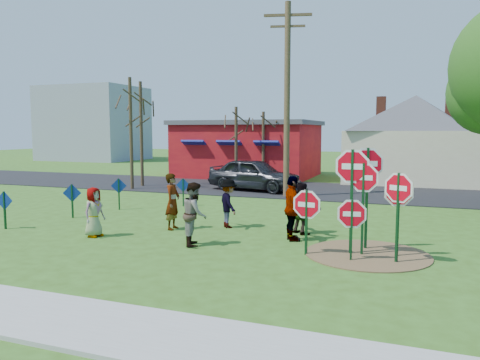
{
  "coord_description": "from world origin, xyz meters",
  "views": [
    {
      "loc": [
        5.57,
        -13.24,
        3.2
      ],
      "look_at": [
        0.17,
        1.13,
        1.58
      ],
      "focal_mm": 35.0,
      "sensor_mm": 36.0,
      "label": 1
    }
  ],
  "objects_px": {
    "stop_sign_b": "(367,172)",
    "stop_sign_d": "(399,198)",
    "person_b": "(173,201)",
    "utility_pole": "(287,96)",
    "person_a": "(94,212)",
    "stop_sign_a": "(307,209)",
    "stop_sign_c": "(363,187)",
    "suv": "(254,174)"
  },
  "relations": [
    {
      "from": "stop_sign_b",
      "to": "stop_sign_d",
      "type": "relative_size",
      "value": 1.35
    },
    {
      "from": "person_b",
      "to": "utility_pole",
      "type": "distance_m",
      "value": 9.57
    },
    {
      "from": "stop_sign_b",
      "to": "person_a",
      "type": "bearing_deg",
      "value": 170.66
    },
    {
      "from": "person_a",
      "to": "person_b",
      "type": "bearing_deg",
      "value": -37.9
    },
    {
      "from": "stop_sign_a",
      "to": "person_a",
      "type": "distance_m",
      "value": 6.5
    },
    {
      "from": "utility_pole",
      "to": "stop_sign_a",
      "type": "bearing_deg",
      "value": -72.27
    },
    {
      "from": "stop_sign_c",
      "to": "stop_sign_d",
      "type": "relative_size",
      "value": 1.17
    },
    {
      "from": "person_b",
      "to": "stop_sign_d",
      "type": "bearing_deg",
      "value": -102.55
    },
    {
      "from": "stop_sign_d",
      "to": "person_a",
      "type": "relative_size",
      "value": 1.43
    },
    {
      "from": "person_b",
      "to": "utility_pole",
      "type": "height_order",
      "value": "utility_pole"
    },
    {
      "from": "person_b",
      "to": "utility_pole",
      "type": "relative_size",
      "value": 0.2
    },
    {
      "from": "stop_sign_b",
      "to": "person_a",
      "type": "distance_m",
      "value": 8.09
    },
    {
      "from": "suv",
      "to": "stop_sign_d",
      "type": "bearing_deg",
      "value": -134.44
    },
    {
      "from": "stop_sign_d",
      "to": "person_b",
      "type": "distance_m",
      "value": 7.07
    },
    {
      "from": "stop_sign_b",
      "to": "person_b",
      "type": "distance_m",
      "value": 6.28
    },
    {
      "from": "stop_sign_b",
      "to": "stop_sign_d",
      "type": "distance_m",
      "value": 1.14
    },
    {
      "from": "person_a",
      "to": "suv",
      "type": "height_order",
      "value": "suv"
    },
    {
      "from": "stop_sign_a",
      "to": "stop_sign_c",
      "type": "bearing_deg",
      "value": 25.28
    },
    {
      "from": "person_b",
      "to": "suv",
      "type": "relative_size",
      "value": 0.37
    },
    {
      "from": "stop_sign_c",
      "to": "stop_sign_d",
      "type": "bearing_deg",
      "value": 15.56
    },
    {
      "from": "stop_sign_a",
      "to": "person_b",
      "type": "distance_m",
      "value": 5.02
    },
    {
      "from": "stop_sign_b",
      "to": "suv",
      "type": "relative_size",
      "value": 0.58
    },
    {
      "from": "stop_sign_d",
      "to": "person_a",
      "type": "height_order",
      "value": "stop_sign_d"
    },
    {
      "from": "stop_sign_b",
      "to": "utility_pole",
      "type": "distance_m",
      "value": 10.52
    },
    {
      "from": "stop_sign_c",
      "to": "suv",
      "type": "xyz_separation_m",
      "value": [
        -6.81,
        11.34,
        -0.87
      ]
    },
    {
      "from": "suv",
      "to": "utility_pole",
      "type": "distance_m",
      "value": 4.81
    },
    {
      "from": "stop_sign_d",
      "to": "suv",
      "type": "xyz_separation_m",
      "value": [
        -7.67,
        11.18,
        -0.63
      ]
    },
    {
      "from": "stop_sign_d",
      "to": "suv",
      "type": "height_order",
      "value": "stop_sign_d"
    },
    {
      "from": "stop_sign_c",
      "to": "person_a",
      "type": "distance_m",
      "value": 7.93
    },
    {
      "from": "person_b",
      "to": "stop_sign_a",
      "type": "bearing_deg",
      "value": -112.96
    },
    {
      "from": "stop_sign_b",
      "to": "stop_sign_d",
      "type": "bearing_deg",
      "value": -50.91
    },
    {
      "from": "stop_sign_a",
      "to": "person_a",
      "type": "height_order",
      "value": "stop_sign_a"
    },
    {
      "from": "suv",
      "to": "stop_sign_c",
      "type": "bearing_deg",
      "value": -137.9
    },
    {
      "from": "stop_sign_b",
      "to": "person_a",
      "type": "xyz_separation_m",
      "value": [
        -7.86,
        -1.34,
        -1.34
      ]
    },
    {
      "from": "stop_sign_a",
      "to": "utility_pole",
      "type": "distance_m",
      "value": 11.27
    },
    {
      "from": "stop_sign_a",
      "to": "stop_sign_d",
      "type": "distance_m",
      "value": 2.32
    },
    {
      "from": "stop_sign_a",
      "to": "person_b",
      "type": "xyz_separation_m",
      "value": [
        -4.76,
        1.57,
        -0.29
      ]
    },
    {
      "from": "person_a",
      "to": "suv",
      "type": "xyz_separation_m",
      "value": [
        1.03,
        12.0,
        0.14
      ]
    },
    {
      "from": "stop_sign_a",
      "to": "stop_sign_c",
      "type": "height_order",
      "value": "stop_sign_c"
    },
    {
      "from": "suv",
      "to": "person_b",
      "type": "bearing_deg",
      "value": -165.04
    },
    {
      "from": "stop_sign_b",
      "to": "utility_pole",
      "type": "xyz_separation_m",
      "value": [
        -4.64,
        9.03,
        2.75
      ]
    },
    {
      "from": "person_b",
      "to": "suv",
      "type": "bearing_deg",
      "value": -0.87
    }
  ]
}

